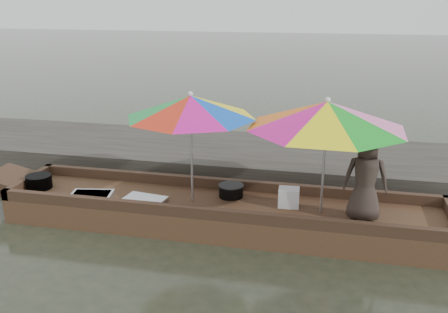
% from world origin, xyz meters
% --- Properties ---
extents(water, '(80.00, 80.00, 0.00)m').
position_xyz_m(water, '(0.00, 0.00, 0.00)').
color(water, '#272D1F').
rests_on(water, ground).
extents(dock, '(22.00, 2.20, 0.50)m').
position_xyz_m(dock, '(0.00, 2.20, 0.25)').
color(dock, '#2D2B26').
rests_on(dock, ground).
extents(boat_hull, '(6.13, 1.20, 0.35)m').
position_xyz_m(boat_hull, '(0.00, 0.00, 0.17)').
color(boat_hull, '#3E261A').
rests_on(boat_hull, water).
extents(cooking_pot, '(0.38, 0.38, 0.20)m').
position_xyz_m(cooking_pot, '(-2.81, -0.05, 0.45)').
color(cooking_pot, black).
rests_on(cooking_pot, boat_hull).
extents(tray_crayfish, '(0.65, 0.50, 0.09)m').
position_xyz_m(tray_crayfish, '(-1.84, -0.30, 0.39)').
color(tray_crayfish, silver).
rests_on(tray_crayfish, boat_hull).
extents(tray_scallop, '(0.63, 0.48, 0.06)m').
position_xyz_m(tray_scallop, '(-1.07, -0.23, 0.38)').
color(tray_scallop, silver).
rests_on(tray_scallop, boat_hull).
extents(charcoal_grill, '(0.35, 0.35, 0.16)m').
position_xyz_m(charcoal_grill, '(0.07, 0.26, 0.43)').
color(charcoal_grill, black).
rests_on(charcoal_grill, boat_hull).
extents(supply_bag, '(0.29, 0.24, 0.26)m').
position_xyz_m(supply_bag, '(0.91, 0.09, 0.48)').
color(supply_bag, silver).
rests_on(supply_bag, boat_hull).
extents(vendor, '(0.59, 0.41, 1.15)m').
position_xyz_m(vendor, '(1.88, -0.11, 0.92)').
color(vendor, '#372C26').
rests_on(vendor, boat_hull).
extents(umbrella_bow, '(1.83, 1.83, 1.55)m').
position_xyz_m(umbrella_bow, '(-0.43, 0.00, 1.12)').
color(umbrella_bow, yellow).
rests_on(umbrella_bow, boat_hull).
extents(umbrella_stern, '(2.67, 2.67, 1.55)m').
position_xyz_m(umbrella_stern, '(1.35, 0.00, 1.12)').
color(umbrella_stern, '#0C32D8').
rests_on(umbrella_stern, boat_hull).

